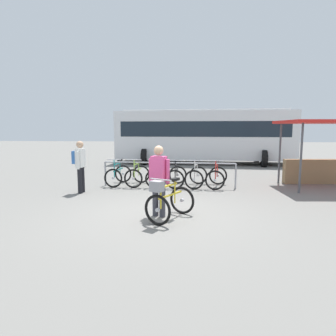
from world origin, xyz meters
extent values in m
plane|color=slate|center=(0.00, 0.00, 0.00)|extent=(80.00, 80.00, 0.00)
cylinder|color=#99999E|center=(-2.31, 3.40, 0.42)|extent=(0.06, 0.06, 0.85)
cylinder|color=#99999E|center=(2.24, 3.29, 0.42)|extent=(0.06, 0.06, 0.85)
cylinder|color=#99999E|center=(-0.03, 3.34, 0.85)|extent=(4.55, 0.16, 0.05)
torus|color=black|center=(-1.84, 4.08, 0.33)|extent=(0.67, 0.15, 0.66)
cylinder|color=#B7B7BC|center=(-1.84, 4.08, 0.33)|extent=(0.09, 0.07, 0.08)
torus|color=black|center=(-1.93, 3.06, 0.33)|extent=(0.67, 0.15, 0.66)
cylinder|color=#B7B7BC|center=(-1.93, 3.06, 0.33)|extent=(0.09, 0.07, 0.08)
cube|color=teal|center=(-1.88, 3.57, 0.56)|extent=(0.12, 0.92, 0.04)
cube|color=teal|center=(-1.89, 3.52, 0.78)|extent=(0.09, 0.61, 0.04)
cylinder|color=teal|center=(-1.87, 3.75, 0.60)|extent=(0.03, 0.03, 0.55)
cube|color=black|center=(-1.87, 3.75, 0.88)|extent=(0.14, 0.25, 0.06)
cylinder|color=teal|center=(-1.92, 3.18, 0.65)|extent=(0.03, 0.03, 0.63)
cylinder|color=#B7B7BC|center=(-1.92, 3.18, 0.96)|extent=(0.52, 0.08, 0.03)
torus|color=black|center=(-1.14, 4.06, 0.33)|extent=(0.66, 0.11, 0.66)
cylinder|color=#B7B7BC|center=(-1.14, 4.06, 0.33)|extent=(0.08, 0.07, 0.08)
torus|color=black|center=(-1.23, 3.04, 0.33)|extent=(0.66, 0.11, 0.66)
cylinder|color=#B7B7BC|center=(-1.23, 3.04, 0.33)|extent=(0.08, 0.07, 0.08)
cube|color=#9ED14C|center=(-1.18, 3.55, 0.56)|extent=(0.11, 0.92, 0.04)
cube|color=#9ED14C|center=(-1.19, 3.50, 0.78)|extent=(0.09, 0.61, 0.04)
cylinder|color=#9ED14C|center=(-1.17, 3.74, 0.60)|extent=(0.03, 0.03, 0.55)
cube|color=black|center=(-1.17, 3.74, 0.88)|extent=(0.14, 0.25, 0.06)
cylinder|color=#9ED14C|center=(-1.22, 3.17, 0.65)|extent=(0.03, 0.03, 0.63)
cylinder|color=#B7B7BC|center=(-1.22, 3.17, 0.96)|extent=(0.52, 0.07, 0.03)
torus|color=black|center=(-0.48, 4.05, 0.33)|extent=(0.66, 0.10, 0.66)
cylinder|color=#B7B7BC|center=(-0.48, 4.05, 0.33)|extent=(0.08, 0.06, 0.08)
torus|color=black|center=(-0.49, 3.03, 0.33)|extent=(0.66, 0.10, 0.66)
cylinder|color=#B7B7BC|center=(-0.49, 3.03, 0.33)|extent=(0.08, 0.06, 0.08)
cube|color=orange|center=(-0.48, 3.54, 0.56)|extent=(0.04, 0.92, 0.04)
cube|color=orange|center=(-0.48, 3.49, 0.78)|extent=(0.04, 0.61, 0.04)
cylinder|color=orange|center=(-0.48, 3.72, 0.60)|extent=(0.03, 0.03, 0.55)
cube|color=black|center=(-0.48, 3.72, 0.88)|extent=(0.12, 0.24, 0.06)
cylinder|color=orange|center=(-0.49, 3.15, 0.65)|extent=(0.03, 0.03, 0.63)
cylinder|color=#B7B7BC|center=(-0.49, 3.15, 0.96)|extent=(0.52, 0.03, 0.03)
torus|color=black|center=(0.24, 4.03, 0.33)|extent=(0.66, 0.09, 0.66)
cylinder|color=#B7B7BC|center=(0.24, 4.03, 0.33)|extent=(0.08, 0.06, 0.08)
torus|color=black|center=(0.20, 3.01, 0.33)|extent=(0.66, 0.09, 0.66)
cylinder|color=#B7B7BC|center=(0.20, 3.01, 0.33)|extent=(0.08, 0.06, 0.08)
cube|color=black|center=(0.22, 3.52, 0.56)|extent=(0.07, 0.92, 0.04)
cube|color=black|center=(0.21, 3.47, 0.78)|extent=(0.06, 0.61, 0.04)
cylinder|color=black|center=(0.22, 3.70, 0.60)|extent=(0.03, 0.03, 0.55)
cube|color=black|center=(0.22, 3.70, 0.88)|extent=(0.13, 0.24, 0.06)
cylinder|color=black|center=(0.20, 3.13, 0.65)|extent=(0.03, 0.03, 0.63)
cylinder|color=#B7B7BC|center=(0.20, 3.13, 0.96)|extent=(0.52, 0.05, 0.03)
torus|color=black|center=(0.99, 4.00, 0.33)|extent=(0.66, 0.18, 0.66)
cylinder|color=#B7B7BC|center=(0.99, 4.00, 0.33)|extent=(0.09, 0.07, 0.08)
torus|color=black|center=(0.84, 3.00, 0.33)|extent=(0.66, 0.18, 0.66)
cylinder|color=#B7B7BC|center=(0.84, 3.00, 0.33)|extent=(0.09, 0.07, 0.08)
cube|color=silver|center=(0.92, 3.50, 0.56)|extent=(0.17, 0.91, 0.04)
cube|color=silver|center=(0.91, 3.45, 0.78)|extent=(0.13, 0.61, 0.04)
cylinder|color=silver|center=(0.94, 3.68, 0.60)|extent=(0.03, 0.03, 0.55)
cube|color=black|center=(0.94, 3.68, 0.88)|extent=(0.15, 0.26, 0.06)
cylinder|color=silver|center=(0.86, 3.12, 0.65)|extent=(0.03, 0.03, 0.63)
cylinder|color=#B7B7BC|center=(0.86, 3.12, 0.96)|extent=(0.52, 0.11, 0.03)
torus|color=black|center=(1.70, 3.99, 0.33)|extent=(0.67, 0.20, 0.66)
cylinder|color=#B7B7BC|center=(1.70, 3.99, 0.33)|extent=(0.09, 0.08, 0.08)
torus|color=black|center=(1.53, 2.98, 0.33)|extent=(0.67, 0.20, 0.66)
cylinder|color=#B7B7BC|center=(1.53, 2.98, 0.33)|extent=(0.09, 0.08, 0.08)
cube|color=red|center=(1.61, 3.48, 0.56)|extent=(0.19, 0.91, 0.04)
cube|color=red|center=(1.61, 3.43, 0.78)|extent=(0.14, 0.61, 0.04)
cylinder|color=red|center=(1.65, 3.66, 0.60)|extent=(0.03, 0.03, 0.55)
cube|color=black|center=(1.65, 3.66, 0.88)|extent=(0.16, 0.26, 0.06)
cylinder|color=red|center=(1.55, 3.10, 0.65)|extent=(0.03, 0.03, 0.63)
cylinder|color=#B7B7BC|center=(1.55, 3.10, 0.96)|extent=(0.52, 0.12, 0.03)
torus|color=black|center=(0.57, 0.12, 0.33)|extent=(0.61, 0.36, 0.66)
cylinder|color=#B7B7BC|center=(0.57, 0.12, 0.33)|extent=(0.10, 0.09, 0.08)
torus|color=black|center=(0.10, -0.79, 0.33)|extent=(0.61, 0.36, 0.66)
cylinder|color=#B7B7BC|center=(0.10, -0.79, 0.33)|extent=(0.10, 0.09, 0.08)
cube|color=yellow|center=(0.34, -0.34, 0.56)|extent=(0.45, 0.83, 0.04)
cube|color=yellow|center=(0.31, -0.38, 0.78)|extent=(0.31, 0.56, 0.04)
cylinder|color=yellow|center=(0.42, -0.17, 0.60)|extent=(0.03, 0.03, 0.55)
cube|color=black|center=(0.42, -0.17, 0.88)|extent=(0.22, 0.27, 0.06)
cylinder|color=yellow|center=(0.16, -0.68, 0.65)|extent=(0.03, 0.03, 0.63)
cylinder|color=#B7B7BC|center=(0.16, -0.68, 0.96)|extent=(0.47, 0.26, 0.03)
cube|color=gray|center=(0.09, -0.81, 0.84)|extent=(0.32, 0.30, 0.22)
cylinder|color=#383842|center=(-0.03, -0.10, 0.41)|extent=(0.14, 0.14, 0.82)
cylinder|color=#383842|center=(0.13, -0.16, 0.41)|extent=(0.14, 0.14, 0.82)
cube|color=#E54C8C|center=(0.05, -0.13, 1.11)|extent=(0.39, 0.31, 0.58)
cylinder|color=#E54C8C|center=(-0.15, -0.03, 1.06)|extent=(0.09, 0.09, 0.55)
cylinder|color=#E54C8C|center=(0.26, -0.19, 1.06)|extent=(0.09, 0.09, 0.55)
sphere|color=tan|center=(0.05, -0.13, 1.53)|extent=(0.22, 0.22, 0.22)
cylinder|color=black|center=(-2.71, 2.26, 0.41)|extent=(0.14, 0.14, 0.82)
cylinder|color=black|center=(-2.72, 2.08, 0.41)|extent=(0.14, 0.14, 0.82)
cube|color=white|center=(-2.71, 2.17, 1.11)|extent=(0.22, 0.35, 0.58)
cylinder|color=white|center=(-2.68, 2.38, 1.06)|extent=(0.09, 0.09, 0.55)
cylinder|color=white|center=(-2.71, 1.94, 1.06)|extent=(0.09, 0.09, 0.55)
sphere|color=tan|center=(-2.71, 2.17, 1.53)|extent=(0.22, 0.22, 0.22)
cube|color=#3366B2|center=(-2.87, 2.17, 1.13)|extent=(0.15, 0.27, 0.40)
cube|color=silver|center=(1.33, 10.70, 1.65)|extent=(10.11, 3.00, 2.70)
cube|color=#19232D|center=(1.33, 10.70, 2.00)|extent=(9.32, 2.98, 0.84)
cube|color=silver|center=(1.33, 10.70, 3.04)|extent=(9.10, 2.70, 0.08)
cylinder|color=black|center=(-1.98, 9.62, 0.45)|extent=(0.30, 0.91, 0.90)
cylinder|color=black|center=(-1.86, 12.11, 0.45)|extent=(0.30, 0.91, 0.90)
cylinder|color=black|center=(4.51, 9.29, 0.45)|extent=(0.30, 0.91, 0.90)
cylinder|color=black|center=(4.64, 11.78, 0.45)|extent=(0.30, 0.91, 0.90)
cylinder|color=#4C4C51|center=(4.00, 4.57, 1.10)|extent=(0.07, 0.07, 2.20)
cylinder|color=#4C4C51|center=(4.16, 2.78, 1.10)|extent=(0.07, 0.07, 2.20)
cube|color=red|center=(5.38, 3.79, 2.25)|extent=(3.29, 2.56, 0.10)
cube|color=olive|center=(5.31, 4.53, 0.45)|extent=(2.36, 0.50, 0.90)
camera|label=1|loc=(0.88, -6.77, 2.02)|focal=31.72mm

